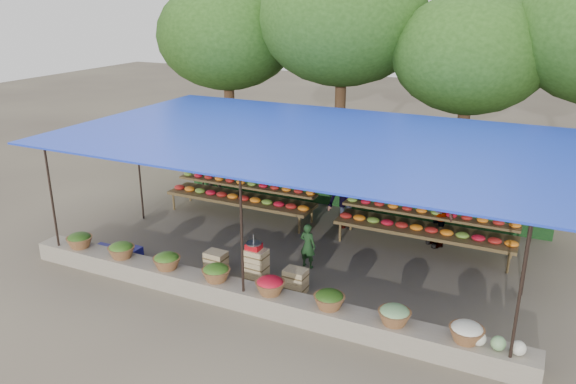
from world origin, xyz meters
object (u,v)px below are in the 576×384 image
at_px(vendor_seated, 308,246).
at_px(blue_crate_front, 104,253).
at_px(crate_counter, 255,269).
at_px(weighing_scale, 254,246).
at_px(blue_crate_back, 131,253).

height_order(vendor_seated, blue_crate_front, vendor_seated).
height_order(crate_counter, weighing_scale, weighing_scale).
relative_size(weighing_scale, blue_crate_front, 0.68).
bearing_deg(crate_counter, vendor_seated, 58.55).
relative_size(weighing_scale, blue_crate_back, 0.71).
bearing_deg(vendor_seated, blue_crate_back, 27.12).
bearing_deg(vendor_seated, blue_crate_front, 27.87).
bearing_deg(weighing_scale, blue_crate_front, -172.34).
height_order(crate_counter, vendor_seated, vendor_seated).
xyz_separation_m(vendor_seated, blue_crate_back, (-3.84, -1.37, -0.38)).
bearing_deg(weighing_scale, crate_counter, 0.00).
relative_size(crate_counter, blue_crate_back, 5.03).
xyz_separation_m(weighing_scale, vendor_seated, (0.72, 1.14, -0.33)).
distance_m(crate_counter, vendor_seated, 1.36).
distance_m(crate_counter, blue_crate_back, 3.15).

